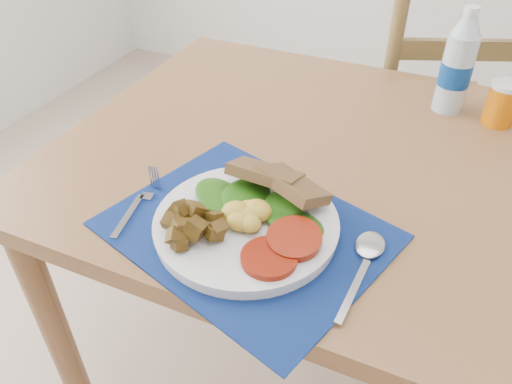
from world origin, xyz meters
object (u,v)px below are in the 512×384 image
Objects in this scene: chair_far at (442,85)px; juice_glass at (502,105)px; water_bottle at (457,67)px; breakfast_plate at (242,220)px.

juice_glass is (0.15, -0.44, 0.18)m from chair_far.
chair_far reaches higher than water_bottle.
breakfast_plate is at bearing -123.56° from juice_glass.
juice_glass reaches higher than breakfast_plate.
breakfast_plate is (-0.22, -1.00, 0.16)m from chair_far.
breakfast_plate is at bearing 55.56° from chair_far.
chair_far is 13.51× the size of juice_glass.
breakfast_plate is 0.63m from water_bottle.
chair_far is 0.50m from juice_glass.
chair_far reaches higher than breakfast_plate.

